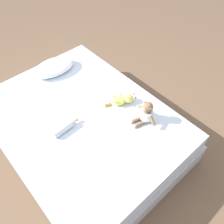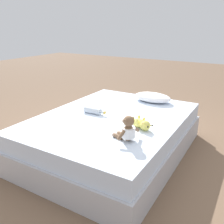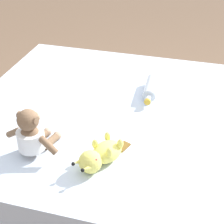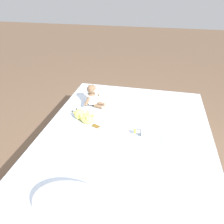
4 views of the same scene
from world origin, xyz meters
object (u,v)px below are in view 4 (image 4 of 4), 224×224
object	(u,v)px
plush_yellow_creature	(84,116)
pillow	(73,204)
plush_monkey	(93,97)
glass_bottle	(153,133)
bed	(125,155)

from	to	relation	value
plush_yellow_creature	pillow	bearing A→B (deg)	105.27
plush_monkey	plush_yellow_creature	world-z (taller)	plush_monkey
pillow	glass_bottle	distance (m)	0.90
plush_yellow_creature	glass_bottle	distance (m)	0.66
plush_yellow_creature	glass_bottle	size ratio (longest dim) A/B	1.15
bed	plush_yellow_creature	distance (m)	0.53
pillow	plush_monkey	world-z (taller)	plush_monkey
plush_monkey	glass_bottle	xyz separation A→B (m)	(-0.66, 0.42, -0.06)
pillow	plush_monkey	size ratio (longest dim) A/B	1.82
pillow	plush_yellow_creature	bearing A→B (deg)	-74.73
plush_monkey	glass_bottle	world-z (taller)	plush_monkey
plush_monkey	bed	bearing A→B (deg)	133.24
bed	pillow	distance (m)	0.83
plush_yellow_creature	glass_bottle	bearing A→B (deg)	170.82
bed	pillow	xyz separation A→B (m)	(0.18, 0.76, 0.29)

